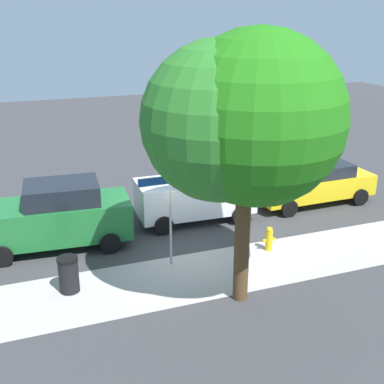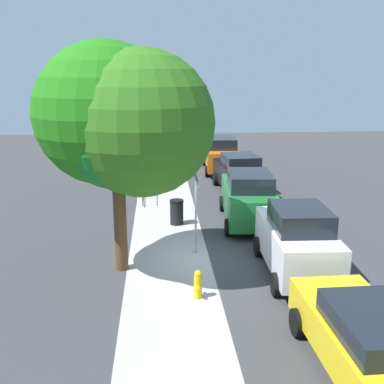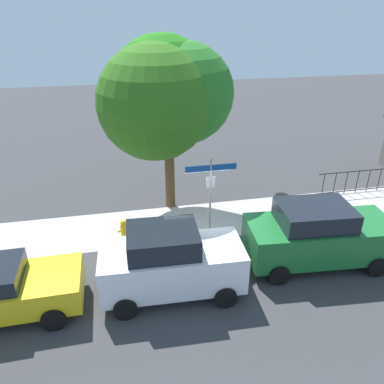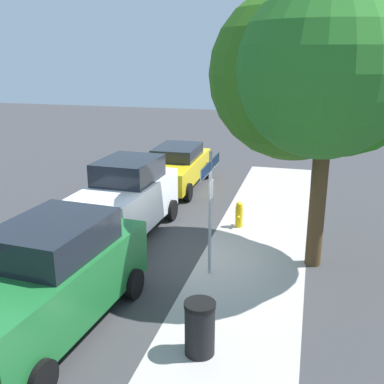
# 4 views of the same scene
# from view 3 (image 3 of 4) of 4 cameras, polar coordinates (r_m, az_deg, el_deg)

# --- Properties ---
(ground_plane) EXTENTS (60.00, 60.00, 0.00)m
(ground_plane) POSITION_cam_3_polar(r_m,az_deg,el_deg) (13.45, 0.60, -7.39)
(ground_plane) COLOR #38383A
(sidewalk_strip) EXTENTS (24.00, 2.60, 0.00)m
(sidewalk_strip) POSITION_cam_3_polar(r_m,az_deg,el_deg) (14.97, 7.10, -3.73)
(sidewalk_strip) COLOR #AAA29F
(sidewalk_strip) RESTS_ON ground_plane
(street_sign) EXTENTS (1.83, 0.07, 2.92)m
(street_sign) POSITION_cam_3_polar(r_m,az_deg,el_deg) (12.87, 2.87, 1.67)
(street_sign) COLOR #9EA0A5
(street_sign) RESTS_ON ground_plane
(shade_tree) EXTENTS (4.99, 4.99, 6.71)m
(shade_tree) POSITION_cam_3_polar(r_m,az_deg,el_deg) (13.87, -4.33, 14.25)
(shade_tree) COLOR #523A20
(shade_tree) RESTS_ON ground_plane
(car_white) EXTENTS (4.08, 2.06, 2.12)m
(car_white) POSITION_cam_3_polar(r_m,az_deg,el_deg) (10.74, -3.29, -10.63)
(car_white) COLOR white
(car_white) RESTS_ON ground_plane
(car_green) EXTENTS (4.72, 2.33, 2.07)m
(car_green) POSITION_cam_3_polar(r_m,az_deg,el_deg) (12.53, 18.73, -6.20)
(car_green) COLOR #1D692E
(car_green) RESTS_ON ground_plane
(iron_fence) EXTENTS (4.37, 0.04, 1.07)m
(iron_fence) POSITION_cam_3_polar(r_m,az_deg,el_deg) (18.17, 24.66, 1.60)
(iron_fence) COLOR black
(iron_fence) RESTS_ON ground_plane
(fire_hydrant) EXTENTS (0.42, 0.22, 0.78)m
(fire_hydrant) POSITION_cam_3_polar(r_m,az_deg,el_deg) (13.54, -10.40, -5.69)
(fire_hydrant) COLOR yellow
(fire_hydrant) RESTS_ON ground_plane
(trash_bin) EXTENTS (0.55, 0.55, 0.98)m
(trash_bin) POSITION_cam_3_polar(r_m,az_deg,el_deg) (14.95, 13.41, -2.20)
(trash_bin) COLOR black
(trash_bin) RESTS_ON ground_plane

